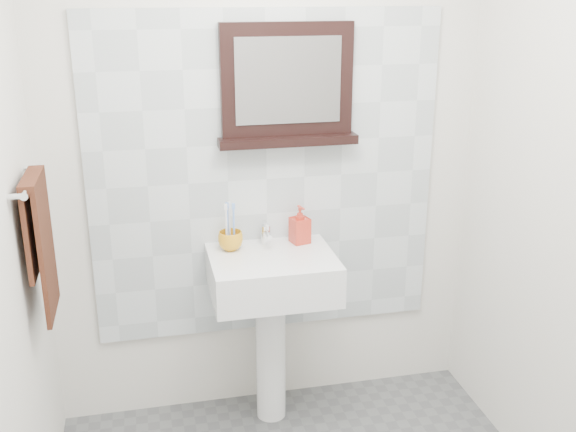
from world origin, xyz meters
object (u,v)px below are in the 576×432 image
(pedestal_sink, at_px, (272,293))
(soap_dispenser, at_px, (300,224))
(framed_mirror, at_px, (287,88))
(toothbrush_cup, at_px, (231,241))
(hand_towel, at_px, (40,235))

(pedestal_sink, bearing_deg, soap_dispenser, 37.57)
(pedestal_sink, relative_size, framed_mirror, 1.54)
(toothbrush_cup, relative_size, soap_dispenser, 0.63)
(hand_towel, bearing_deg, framed_mirror, 21.24)
(toothbrush_cup, distance_m, hand_towel, 0.84)
(toothbrush_cup, bearing_deg, hand_towel, -157.36)
(framed_mirror, height_order, hand_towel, framed_mirror)
(pedestal_sink, distance_m, framed_mirror, 0.91)
(pedestal_sink, xyz_separation_m, framed_mirror, (0.11, 0.19, 0.89))
(soap_dispenser, bearing_deg, hand_towel, -177.37)
(pedestal_sink, xyz_separation_m, hand_towel, (-0.92, -0.22, 0.43))
(soap_dispenser, bearing_deg, framed_mirror, 110.00)
(soap_dispenser, xyz_separation_m, framed_mirror, (-0.05, 0.07, 0.62))
(pedestal_sink, relative_size, hand_towel, 1.75)
(soap_dispenser, bearing_deg, toothbrush_cup, 169.11)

